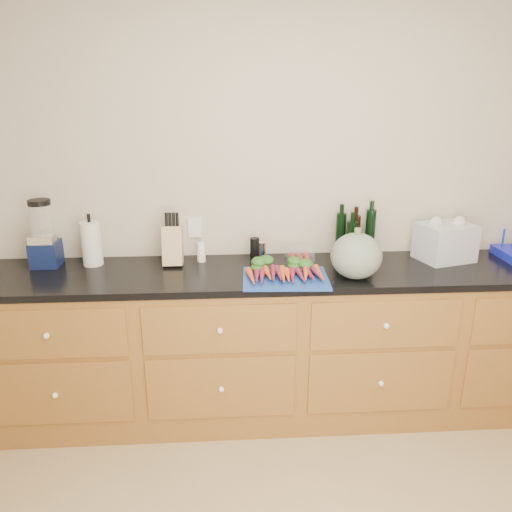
{
  "coord_description": "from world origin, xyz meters",
  "views": [
    {
      "loc": [
        -0.41,
        -1.41,
        1.93
      ],
      "look_at": [
        -0.24,
        1.2,
        1.06
      ],
      "focal_mm": 35.0,
      "sensor_mm": 36.0,
      "label": 1
    }
  ],
  "objects": [
    {
      "name": "grinder_salt",
      "position": [
        -0.56,
        1.48,
        1.0
      ],
      "size": [
        0.05,
        0.05,
        0.12
      ],
      "primitive_type": "cylinder",
      "color": "white",
      "rests_on": "countertop"
    },
    {
      "name": "canister_chrome",
      "position": [
        -0.19,
        1.48,
        1.0
      ],
      "size": [
        0.05,
        0.05,
        0.11
      ],
      "primitive_type": "cylinder",
      "color": "white",
      "rests_on": "countertop"
    },
    {
      "name": "grocery_bag",
      "position": [
        0.93,
        1.42,
        1.05
      ],
      "size": [
        0.36,
        0.32,
        0.22
      ],
      "primitive_type": null,
      "rotation": [
        0.0,
        0.0,
        0.28
      ],
      "color": "silver",
      "rests_on": "countertop"
    },
    {
      "name": "tomato_box",
      "position": [
        0.04,
        1.47,
        0.98
      ],
      "size": [
        0.17,
        0.13,
        0.08
      ],
      "primitive_type": "cube",
      "color": "white",
      "rests_on": "countertop"
    },
    {
      "name": "wall_back",
      "position": [
        0.0,
        1.62,
        1.3
      ],
      "size": [
        4.1,
        0.05,
        2.6
      ],
      "primitive_type": "cube",
      "color": "beige",
      "rests_on": "ground"
    },
    {
      "name": "carrots",
      "position": [
        -0.08,
        1.17,
        0.97
      ],
      "size": [
        0.42,
        0.29,
        0.06
      ],
      "color": "#EB511B",
      "rests_on": "cutting_board"
    },
    {
      "name": "cutting_board",
      "position": [
        -0.08,
        1.14,
        0.95
      ],
      "size": [
        0.48,
        0.38,
        0.01
      ],
      "primitive_type": "cube",
      "rotation": [
        0.0,
        0.0,
        -0.05
      ],
      "color": "#18419D",
      "rests_on": "countertop"
    },
    {
      "name": "countertop",
      "position": [
        0.0,
        1.3,
        0.92
      ],
      "size": [
        3.64,
        0.62,
        0.04
      ],
      "primitive_type": "cube",
      "color": "black",
      "rests_on": "cabinets"
    },
    {
      "name": "squash",
      "position": [
        0.3,
        1.15,
        1.07
      ],
      "size": [
        0.28,
        0.28,
        0.25
      ],
      "primitive_type": "ellipsoid",
      "color": "#5D6F5D",
      "rests_on": "countertop"
    },
    {
      "name": "blender_appliance",
      "position": [
        -1.47,
        1.46,
        1.11
      ],
      "size": [
        0.16,
        0.16,
        0.4
      ],
      "color": "#0E1841",
      "rests_on": "countertop"
    },
    {
      "name": "paper_towel",
      "position": [
        -1.2,
        1.46,
        1.07
      ],
      "size": [
        0.12,
        0.12,
        0.26
      ],
      "primitive_type": "cylinder",
      "color": "silver",
      "rests_on": "countertop"
    },
    {
      "name": "grinder_pepper",
      "position": [
        -0.23,
        1.48,
        1.01
      ],
      "size": [
        0.06,
        0.06,
        0.14
      ],
      "primitive_type": "cylinder",
      "color": "black",
      "rests_on": "countertop"
    },
    {
      "name": "bottles",
      "position": [
        0.39,
        1.51,
        1.07
      ],
      "size": [
        0.25,
        0.13,
        0.3
      ],
      "color": "black",
      "rests_on": "countertop"
    },
    {
      "name": "knife_block",
      "position": [
        -0.72,
        1.44,
        1.06
      ],
      "size": [
        0.12,
        0.12,
        0.23
      ],
      "primitive_type": "cube",
      "color": "tan",
      "rests_on": "countertop"
    },
    {
      "name": "cabinets",
      "position": [
        0.0,
        1.3,
        0.45
      ],
      "size": [
        3.6,
        0.64,
        0.9
      ],
      "color": "brown",
      "rests_on": "ground"
    }
  ]
}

